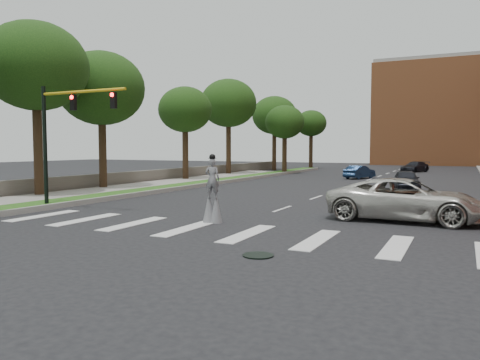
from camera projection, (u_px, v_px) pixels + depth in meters
ground_plane at (203, 236)px, 16.54m from camera, size 160.00×160.00×0.00m
grass_median at (204, 183)px, 39.48m from camera, size 2.00×60.00×0.25m
median_curb at (215, 183)px, 39.02m from camera, size 0.20×60.00×0.28m
sidewalk_left at (92, 192)px, 31.79m from camera, size 4.00×60.00×0.18m
stone_wall at (164, 175)px, 43.63m from camera, size 0.50×56.00×1.10m
manhole at (258, 255)px, 13.44m from camera, size 0.90×0.90×0.04m
building_backdrop at (452, 114)px, 83.44m from camera, size 26.00×14.00×18.00m
traffic_signal at (62, 127)px, 23.17m from camera, size 5.30×0.23×6.20m
stilt_performer at (212, 196)px, 19.33m from camera, size 0.83×0.58×2.86m
suv_crossing at (406, 200)px, 19.87m from camera, size 6.57×3.17×1.80m
car_near at (406, 180)px, 34.83m from camera, size 2.57×4.51×1.44m
car_mid at (360, 172)px, 46.65m from camera, size 2.62×4.21×1.31m
car_far at (415, 167)px, 59.02m from camera, size 3.64×4.96×1.34m
tree_1 at (36, 67)px, 28.73m from camera, size 6.40×6.40×10.83m
tree_2 at (101, 89)px, 34.21m from camera, size 6.33×6.33×10.13m
tree_3 at (185, 110)px, 43.77m from camera, size 5.03×5.03×8.80m
tree_4 at (228, 104)px, 52.53m from camera, size 6.35×6.35×10.79m
tree_5 at (274, 116)px, 63.25m from camera, size 6.06×6.06×10.05m
tree_6 at (285, 123)px, 55.17m from camera, size 4.63×4.63×8.09m
tree_7 at (311, 124)px, 68.18m from camera, size 4.48×4.48×8.55m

